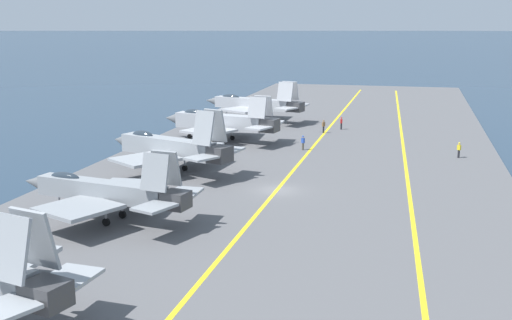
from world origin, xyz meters
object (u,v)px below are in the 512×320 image
Objects in this scene: parked_jet_third at (170,147)px; parked_jet_fifth at (254,104)px; parked_jet_fourth at (221,122)px; crew_brown_vest at (324,126)px; parked_jet_second at (106,191)px; crew_red_vest at (341,123)px; crew_blue_vest at (303,142)px; crew_yellow_vest at (459,149)px.

parked_jet_third is 0.90× the size of parked_jet_fifth.
crew_brown_vest is (9.35, -11.89, -1.51)m from parked_jet_fourth.
crew_red_vest is at bearing -15.08° from parked_jet_second.
crew_red_vest is (30.69, -13.90, -1.65)m from parked_jet_third.
crew_red_vest reaches higher than crew_blue_vest.
crew_red_vest is (12.88, -13.94, -1.53)m from parked_jet_fourth.
parked_jet_second is 32.78m from crew_blue_vest.
parked_jet_second is 48.86m from crew_red_vest.
crew_brown_vest is 1.02× the size of crew_red_vest.
parked_jet_third is 17.81m from parked_jet_fourth.
parked_jet_fifth is at bearing -0.24° from parked_jet_fourth.
parked_jet_second is 51.57m from parked_jet_fifth.
crew_brown_vest is at bearing 53.71° from crew_yellow_vest.
crew_brown_vest is at bearing -13.73° from parked_jet_second.
parked_jet_second is 0.89× the size of parked_jet_fifth.
parked_jet_fourth is at bearing 2.06° from parked_jet_second.
parked_jet_third reaches higher than parked_jet_fourth.
parked_jet_fourth is 11.69m from crew_blue_vest.
parked_jet_second is 34.30m from parked_jet_fourth.
parked_jet_fourth is 17.28m from parked_jet_fifth.
parked_jet_third is 8.58× the size of crew_red_vest.
parked_jet_fifth reaches higher than crew_brown_vest.
parked_jet_third reaches higher than crew_yellow_vest.
parked_jet_second is 41.69m from crew_yellow_vest.
crew_yellow_vest is 0.98× the size of crew_brown_vest.
parked_jet_second is at bearing 166.27° from crew_brown_vest.
parked_jet_fourth is 9.03× the size of crew_yellow_vest.
parked_jet_fifth is (51.56, 1.16, 0.32)m from parked_jet_second.
crew_yellow_vest is 21.31m from crew_brown_vest.
parked_jet_fourth is (34.28, 1.23, 0.13)m from parked_jet_second.
parked_jet_fifth is 9.38× the size of crew_brown_vest.
parked_jet_third is at bearing -179.88° from parked_jet_fourth.
parked_jet_fifth is 9.67× the size of crew_blue_vest.
crew_brown_vest is at bearing -51.81° from parked_jet_fourth.
crew_brown_vest is (12.61, 17.17, 0.02)m from crew_yellow_vest.
parked_jet_third is 18.55m from crew_blue_vest.
crew_yellow_vest is 1.01× the size of crew_blue_vest.
crew_yellow_vest is at bearing -63.37° from parked_jet_third.
crew_red_vest is at bearing -30.12° from crew_brown_vest.
parked_jet_second reaches higher than crew_blue_vest.
crew_brown_vest reaches higher than crew_yellow_vest.
parked_jet_second is at bearing 164.92° from crew_red_vest.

